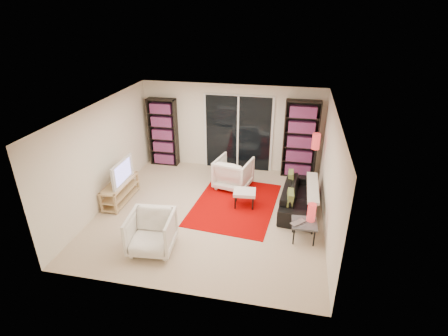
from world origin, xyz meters
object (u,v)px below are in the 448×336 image
at_px(armchair_front, 151,232).
at_px(ottoman, 245,193).
at_px(sofa, 299,197).
at_px(side_table, 304,224).
at_px(floor_lamp, 315,147).
at_px(bookshelf_right, 300,140).
at_px(bookshelf_left, 163,132).
at_px(tv_stand, 121,191).
at_px(armchair_back, 233,173).

relative_size(armchair_front, ottoman, 1.58).
height_order(sofa, side_table, sofa).
distance_m(ottoman, floor_lamp, 2.16).
bearing_deg(ottoman, bookshelf_right, 58.09).
xyz_separation_m(ottoman, side_table, (1.35, -1.02, 0.01)).
xyz_separation_m(bookshelf_left, tv_stand, (-0.28, -2.26, -0.71)).
relative_size(sofa, floor_lamp, 1.31).
bearing_deg(ottoman, side_table, -37.16).
bearing_deg(armchair_back, bookshelf_right, -135.04).
relative_size(tv_stand, side_table, 2.45).
bearing_deg(tv_stand, bookshelf_left, 82.90).
height_order(bookshelf_left, armchair_front, bookshelf_left).
xyz_separation_m(bookshelf_right, floor_lamp, (0.36, -0.61, 0.07)).
relative_size(bookshelf_right, side_table, 4.09).
bearing_deg(sofa, armchair_front, 132.89).
distance_m(tv_stand, floor_lamp, 4.86).
xyz_separation_m(sofa, side_table, (0.10, -1.22, 0.08)).
bearing_deg(sofa, bookshelf_left, 71.46).
distance_m(bookshelf_right, armchair_front, 4.74).
bearing_deg(sofa, bookshelf_right, 7.28).
bearing_deg(armchair_back, armchair_front, 81.71).
distance_m(sofa, armchair_front, 3.48).
bearing_deg(armchair_back, ottoman, 128.29).
bearing_deg(tv_stand, armchair_back, 26.18).
xyz_separation_m(sofa, armchair_back, (-1.68, 0.69, 0.12)).
xyz_separation_m(armchair_front, floor_lamp, (3.05, 3.23, 0.73)).
bearing_deg(floor_lamp, ottoman, -140.13).
bearing_deg(sofa, floor_lamp, -9.92).
relative_size(sofa, armchair_back, 2.19).
xyz_separation_m(ottoman, floor_lamp, (1.55, 1.29, 0.78)).
height_order(bookshelf_right, armchair_front, bookshelf_right).
bearing_deg(armchair_front, armchair_back, 63.76).
xyz_separation_m(tv_stand, sofa, (4.20, 0.55, 0.02)).
distance_m(sofa, side_table, 1.22).
bearing_deg(floor_lamp, sofa, -105.07).
relative_size(bookshelf_right, ottoman, 3.89).
bearing_deg(ottoman, armchair_back, 115.77).
xyz_separation_m(sofa, armchair_front, (-2.75, -2.13, 0.11)).
bearing_deg(ottoman, tv_stand, -173.10).
xyz_separation_m(bookshelf_right, side_table, (0.16, -2.93, -0.69)).
bearing_deg(armchair_back, sofa, 170.14).
xyz_separation_m(bookshelf_left, armchair_front, (1.16, -3.84, -0.59)).
distance_m(armchair_back, ottoman, 0.98).
bearing_deg(bookshelf_right, side_table, -86.79).
relative_size(bookshelf_right, tv_stand, 1.67).
xyz_separation_m(bookshelf_right, armchair_front, (-2.69, -3.84, -0.66)).
xyz_separation_m(bookshelf_right, tv_stand, (-4.13, -2.26, -0.79)).
height_order(bookshelf_right, side_table, bookshelf_right).
distance_m(bookshelf_left, tv_stand, 2.39).
relative_size(bookshelf_left, sofa, 1.02).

